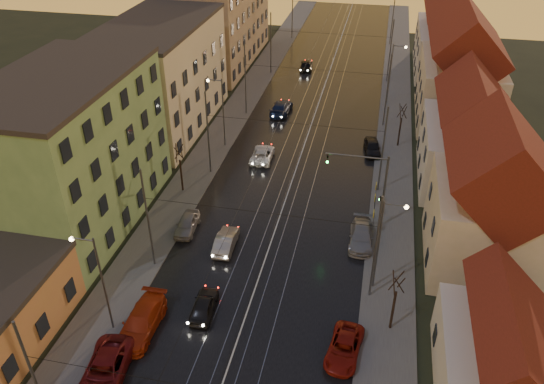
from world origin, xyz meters
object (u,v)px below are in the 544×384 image
Objects in this scene: street_lamp_3 at (393,68)px; parked_right_1 at (361,236)px; parked_right_2 at (372,147)px; driving_car_2 at (262,154)px; street_lamp_0 at (97,276)px; driving_car_4 at (306,65)px; driving_car_3 at (281,108)px; driving_car_0 at (204,305)px; parked_left_2 at (141,322)px; parked_left_3 at (187,224)px; street_lamp_2 at (220,106)px; driving_car_1 at (226,241)px; traffic_light_mast at (373,182)px; parked_right_0 at (344,348)px; street_lamp_1 at (384,237)px; parked_left_1 at (105,370)px.

parked_right_1 is at bearing -92.97° from street_lamp_3.
driving_car_2 is at bearing -168.97° from parked_right_2.
street_lamp_0 is 55.15m from driving_car_4.
driving_car_3 is 16.57m from driving_car_4.
parked_right_1 is at bearing -139.39° from driving_car_0.
parked_left_3 is at bearing 94.06° from parked_left_2.
street_lamp_2 reaches higher than driving_car_1.
driving_car_0 is 0.97× the size of parked_left_3.
traffic_light_mast is 16.56m from parked_left_3.
driving_car_1 is (5.55, -17.64, -4.19)m from street_lamp_2.
traffic_light_mast is at bearing 46.68° from parked_left_2.
street_lamp_3 reaches higher than parked_right_2.
parked_left_3 is at bearing -117.58° from street_lamp_3.
street_lamp_0 is at bearing -136.90° from traffic_light_mast.
driving_car_4 reaches higher than driving_car_2.
parked_right_1 is (0.27, 12.31, 0.09)m from parked_right_0.
driving_car_2 is (5.17, -2.13, -4.24)m from street_lamp_2.
parked_right_1 is at bearing 106.40° from street_lamp_1.
street_lamp_2 is at bearing 91.82° from parked_left_3.
parked_right_2 is at bearing -96.07° from street_lamp_3.
parked_left_1 reaches higher than driving_car_1.
driving_car_4 is 0.81× the size of parked_left_1.
parked_right_1 is (16.62, -14.61, -4.18)m from street_lamp_2.
parked_right_0 is (11.54, -37.07, -0.15)m from driving_car_3.
driving_car_4 is at bearing 106.29° from parked_right_2.
driving_car_4 is 42.88m from parked_left_3.
street_lamp_2 is (0.00, 28.00, 0.00)m from street_lamp_0.
street_lamp_2 reaches higher than parked_right_1.
traffic_light_mast reaches higher than parked_right_0.
street_lamp_1 is 13.54m from driving_car_1.
parked_left_3 is at bearing 83.39° from parked_left_1.
parked_left_1 reaches higher than driving_car_2.
street_lamp_3 is at bearing -127.64° from driving_car_2.
parked_right_2 is (10.64, 26.98, 0.04)m from driving_car_0.
parked_right_1 is at bearing 38.86° from street_lamp_0.
driving_car_4 is at bearing 105.24° from street_lamp_1.
parked_right_0 is (16.35, -26.91, -4.26)m from street_lamp_2.
driving_car_4 is (-0.07, 44.36, 0.06)m from driving_car_1.
street_lamp_1 is 1.71× the size of driving_car_2.
driving_car_2 is 27.19m from parked_right_0.
parked_left_3 is (1.50, 12.03, -4.21)m from street_lamp_0.
traffic_light_mast is 1.54× the size of driving_car_2.
parked_right_0 is at bearing 109.88° from driving_car_3.
parked_left_1 reaches higher than driving_car_0.
traffic_light_mast is at bearing -92.27° from street_lamp_3.
driving_car_4 reaches higher than parked_right_1.
parked_left_1 is at bearing -154.07° from parked_right_0.
parked_left_1 is at bearing -86.79° from street_lamp_2.
parked_right_1 is at bearing -166.86° from driving_car_1.
parked_right_2 reaches higher than driving_car_0.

